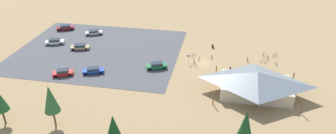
{
  "coord_description": "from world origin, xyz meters",
  "views": [
    {
      "loc": [
        -4.53,
        64.93,
        34.13
      ],
      "look_at": [
        6.63,
        5.59,
        1.2
      ],
      "focal_mm": 34.06,
      "sensor_mm": 36.0,
      "label": 1
    }
  ],
  "objects": [
    {
      "name": "bicycle_green_yard_front",
      "position": [
        1.5,
        0.32,
        0.35
      ],
      "size": [
        0.7,
        1.56,
        0.75
      ],
      "color": "black",
      "rests_on": "ground"
    },
    {
      "name": "bicycle_black_trailside",
      "position": [
        -2.28,
        -2.6,
        0.37
      ],
      "size": [
        0.48,
        1.8,
        0.85
      ],
      "color": "black",
      "rests_on": "ground"
    },
    {
      "name": "lot_sign",
      "position": [
        2.8,
        0.89,
        1.41
      ],
      "size": [
        0.56,
        0.08,
        2.2
      ],
      "color": "#99999E",
      "rests_on": "ground"
    },
    {
      "name": "bicycle_purple_lone_west",
      "position": [
        -15.22,
        -4.83,
        0.35
      ],
      "size": [
        0.48,
        1.76,
        0.82
      ],
      "color": "black",
      "rests_on": "ground"
    },
    {
      "name": "bicycle_red_back_row",
      "position": [
        -16.97,
        -6.18,
        0.38
      ],
      "size": [
        1.4,
        1.0,
        0.89
      ],
      "color": "black",
      "rests_on": "ground"
    },
    {
      "name": "parking_lot_asphalt",
      "position": [
        25.48,
        -1.72,
        0.03
      ],
      "size": [
        39.58,
        32.08,
        0.05
      ],
      "primitive_type": "cube",
      "color": "#4C4C51",
      "rests_on": "ground"
    },
    {
      "name": "ground",
      "position": [
        0.0,
        0.0,
        0.0
      ],
      "size": [
        160.0,
        160.0,
        0.0
      ],
      "primitive_type": "plane",
      "color": "#9E7F56",
      "rests_on": "ground"
    },
    {
      "name": "car_white_end_stall",
      "position": [
        37.97,
        -3.34,
        0.73
      ],
      "size": [
        5.08,
        3.37,
        1.37
      ],
      "color": "white",
      "rests_on": "parking_lot_asphalt"
    },
    {
      "name": "pine_midwest",
      "position": [
        9.69,
        31.36,
        4.77
      ],
      "size": [
        2.47,
        2.47,
        7.0
      ],
      "color": "brown",
      "rests_on": "ground"
    },
    {
      "name": "bicycle_yellow_near_sign",
      "position": [
        2.11,
        -2.68,
        0.38
      ],
      "size": [
        0.9,
        1.55,
        0.89
      ],
      "color": "black",
      "rests_on": "ground"
    },
    {
      "name": "bike_pavilion",
      "position": [
        -11.45,
        10.92,
        2.69
      ],
      "size": [
        15.88,
        10.68,
        4.8
      ],
      "color": "beige",
      "rests_on": "ground"
    },
    {
      "name": "bicycle_black_lone_east",
      "position": [
        -10.5,
        -2.63,
        0.4
      ],
      "size": [
        0.48,
        1.84,
        0.83
      ],
      "color": "black",
      "rests_on": "ground"
    },
    {
      "name": "visitor_near_lot",
      "position": [
        -6.64,
        3.84,
        0.89
      ],
      "size": [
        0.36,
        0.36,
        1.7
      ],
      "color": "#2D3347",
      "rests_on": "ground"
    },
    {
      "name": "bicycle_teal_edge_south",
      "position": [
        1.23,
        1.95,
        0.4
      ],
      "size": [
        1.53,
        1.1,
        0.85
      ],
      "color": "black",
      "rests_on": "ground"
    },
    {
      "name": "bicycle_white_near_porch",
      "position": [
        -16.81,
        -1.98,
        0.36
      ],
      "size": [
        0.49,
        1.65,
        0.81
      ],
      "color": "black",
      "rests_on": "ground"
    },
    {
      "name": "pine_center",
      "position": [
        -8.68,
        28.54,
        5.37
      ],
      "size": [
        2.77,
        2.77,
        8.27
      ],
      "color": "brown",
      "rests_on": "ground"
    },
    {
      "name": "car_tan_by_curb",
      "position": [
        30.23,
        -1.61,
        0.71
      ],
      "size": [
        4.88,
        2.94,
        1.32
      ],
      "color": "tan",
      "rests_on": "parking_lot_asphalt"
    },
    {
      "name": "bicycle_blue_by_bin",
      "position": [
        -14.34,
        -6.45,
        0.35
      ],
      "size": [
        0.68,
        1.55,
        0.76
      ],
      "color": "black",
      "rests_on": "ground"
    },
    {
      "name": "car_red_mid_lot",
      "position": [
        28.32,
        11.25,
        0.73
      ],
      "size": [
        4.6,
        3.3,
        1.37
      ],
      "color": "red",
      "rests_on": "parking_lot_asphalt"
    },
    {
      "name": "bicycle_silver_yard_right",
      "position": [
        -14.14,
        -2.66,
        0.4
      ],
      "size": [
        1.73,
        0.76,
        0.89
      ],
      "color": "black",
      "rests_on": "ground"
    },
    {
      "name": "car_blue_aisle_side",
      "position": [
        22.35,
        9.11,
        0.69
      ],
      "size": [
        4.8,
        3.14,
        1.27
      ],
      "color": "#1E42B2",
      "rests_on": "parking_lot_asphalt"
    },
    {
      "name": "trash_bin",
      "position": [
        -2.16,
        -8.56,
        0.45
      ],
      "size": [
        0.6,
        0.6,
        0.9
      ],
      "primitive_type": "cylinder",
      "color": "brown",
      "rests_on": "ground"
    },
    {
      "name": "car_maroon_front_row",
      "position": [
        39.78,
        -12.9,
        0.75
      ],
      "size": [
        5.04,
        3.67,
        1.41
      ],
      "color": "maroon",
      "rests_on": "parking_lot_asphalt"
    },
    {
      "name": "car_green_second_row",
      "position": [
        9.39,
        4.61,
        0.76
      ],
      "size": [
        4.87,
        3.29,
        1.44
      ],
      "color": "#1E6B3D",
      "rests_on": "parking_lot_asphalt"
    },
    {
      "name": "pine_mideast",
      "position": [
        21.73,
        26.99,
        5.33
      ],
      "size": [
        2.59,
        2.59,
        7.77
      ],
      "color": "brown",
      "rests_on": "ground"
    },
    {
      "name": "bicycle_orange_yard_center",
      "position": [
        0.57,
        -1.23,
        0.36
      ],
      "size": [
        0.48,
        1.68,
        0.84
      ],
      "color": "black",
      "rests_on": "ground"
    },
    {
      "name": "car_silver_back_corner",
      "position": [
        30.48,
        -11.1,
        0.68
      ],
      "size": [
        4.95,
        3.51,
        1.23
      ],
      "color": "#BCBCC1",
      "rests_on": "parking_lot_asphalt"
    }
  ]
}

